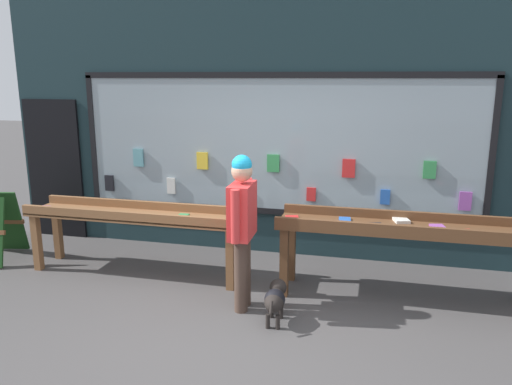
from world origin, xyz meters
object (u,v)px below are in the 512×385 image
display_table_left (136,220)px  display_table_right (405,234)px  person_browsing (242,221)px  small_dog (275,298)px

display_table_left → display_table_right: bearing=-0.0°
person_browsing → display_table_left: bearing=65.7°
display_table_left → display_table_right: display_table_right is taller
display_table_left → display_table_right: 3.21m
display_table_left → person_browsing: (1.55, -0.64, 0.27)m
display_table_left → person_browsing: 1.70m
display_table_left → small_dog: 2.18m
small_dog → person_browsing: bearing=58.7°
display_table_right → small_dog: size_ratio=4.70×
small_dog → display_table_left: bearing=63.4°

